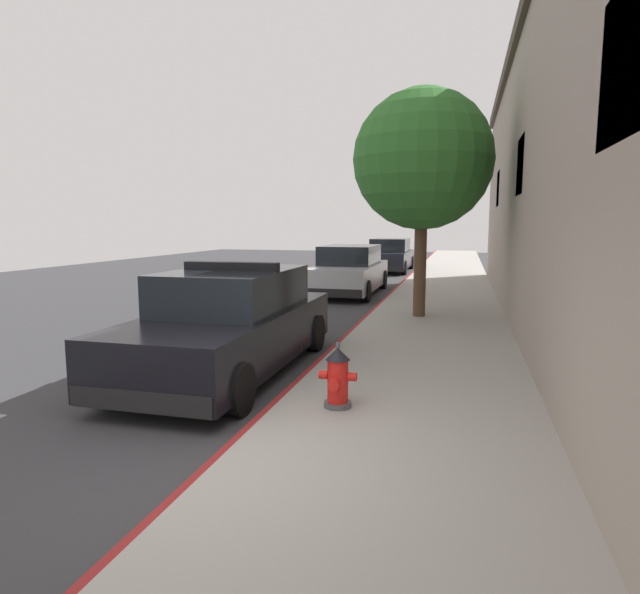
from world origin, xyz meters
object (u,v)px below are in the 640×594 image
Objects in this scene: fire_hydrant at (338,378)px; street_tree at (423,160)px; police_cruiser at (231,324)px; parked_car_dark_far at (390,256)px; parked_car_silver_ahead at (349,271)px.

street_tree is (0.41, 6.56, 3.16)m from fire_hydrant.
street_tree is at bearing 86.44° from fire_hydrant.
police_cruiser is 6.29m from street_tree.
fire_hydrant is 7.30m from street_tree.
police_cruiser reaches higher than parked_car_dark_far.
parked_car_dark_far is 6.37× the size of fire_hydrant.
police_cruiser is at bearing -115.84° from street_tree.
parked_car_dark_far is at bearing 95.83° from fire_hydrant.
fire_hydrant is (2.02, -1.55, -0.25)m from police_cruiser.
parked_car_silver_ahead and parked_car_dark_far have the same top height.
street_tree is (2.43, 5.02, 2.91)m from police_cruiser.
street_tree reaches higher than parked_car_dark_far.
police_cruiser is at bearing 142.62° from fire_hydrant.
street_tree reaches higher than fire_hydrant.
parked_car_silver_ahead is 1.00× the size of parked_car_dark_far.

